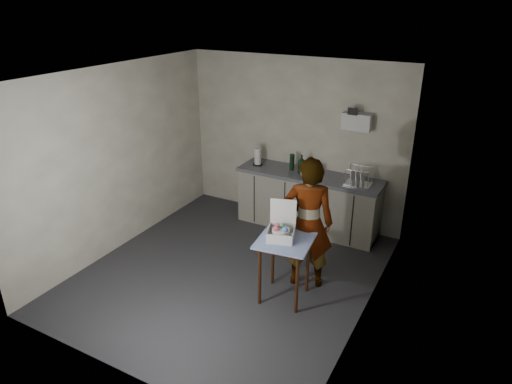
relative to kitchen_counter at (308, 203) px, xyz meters
The scene contains 15 objects.
ground 1.80m from the kitchen_counter, 103.24° to the right, with size 4.00×4.00×0.00m, color #2A2A2F.
wall_back 1.00m from the kitchen_counter, 144.05° to the left, with size 3.60×0.02×2.60m, color #AFA898.
wall_right 2.36m from the kitchen_counter, 50.73° to the right, with size 0.02×4.00×2.60m, color #AFA898.
wall_left 2.91m from the kitchen_counter, 142.18° to the right, with size 0.02×4.00×2.60m, color #AFA898.
ceiling 2.78m from the kitchen_counter, 103.24° to the right, with size 3.60×4.00×0.01m, color white.
kitchen_counter is the anchor object (origin of this frame).
wall_shelf 1.47m from the kitchen_counter, 20.15° to the left, with size 0.42×0.18×0.37m.
side_table 1.92m from the kitchen_counter, 76.09° to the right, with size 0.69×0.69×0.80m.
standing_man 1.59m from the kitchen_counter, 68.31° to the right, with size 0.62×0.41×1.71m, color #B2A593.
soap_bottle 0.64m from the kitchen_counter, 161.55° to the right, with size 0.11×0.11×0.30m, color black.
soda_can 0.56m from the kitchen_counter, 32.19° to the left, with size 0.07×0.07×0.14m, color red.
dark_bottle 0.69m from the kitchen_counter, behind, with size 0.07×0.07×0.25m, color black.
paper_towel 1.08m from the kitchen_counter, behind, with size 0.16×0.16×0.28m.
dish_rack 0.94m from the kitchen_counter, ahead, with size 0.36×0.27×0.26m.
bakery_box 1.93m from the kitchen_counter, 77.81° to the right, with size 0.39×0.40×0.43m.
Camera 1 is at (2.77, -4.39, 3.42)m, focal length 32.00 mm.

